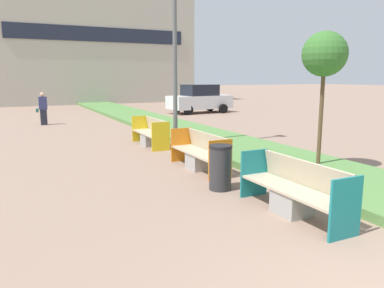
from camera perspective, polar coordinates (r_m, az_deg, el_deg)
The scene contains 10 objects.
planter_grass_strip at distance 15.31m, azimuth -0.18°, elevation 1.68°, with size 2.80×120.00×0.18m.
building_backdrop at distance 38.01m, azimuth -15.19°, elevation 14.38°, with size 17.77×8.71×10.69m.
bench_teal_frame at distance 6.79m, azimuth 15.32°, elevation -7.22°, with size 0.65×2.32×0.94m.
bench_orange_frame at distance 9.66m, azimuth 1.25°, elevation -1.69°, with size 0.65×2.24×0.94m.
bench_yellow_frame at distance 13.04m, azimuth -6.29°, elevation 1.36°, with size 0.65×2.14×0.94m.
litter_bin at distance 7.93m, azimuth 4.34°, elevation -3.58°, with size 0.49×0.49×0.95m.
street_lamp_post at distance 12.61m, azimuth -2.68°, elevation 20.16°, with size 0.24×0.44×8.31m.
sapling_tree_near at distance 9.88m, azimuth 19.55°, elevation 12.62°, with size 1.10×1.10×3.46m.
pedestrian_walking at distance 19.95m, azimuth -21.76°, elevation 5.03°, with size 0.53×0.24×1.61m.
parked_car_distant at distance 24.78m, azimuth 1.20°, elevation 6.87°, with size 4.36×2.18×1.86m.
Camera 1 is at (-3.39, -1.62, 2.37)m, focal length 35.00 mm.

